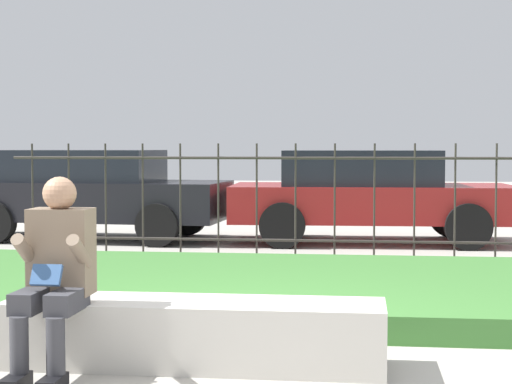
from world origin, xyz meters
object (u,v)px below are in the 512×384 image
at_px(person_seated_reader, 55,269).
at_px(car_parked_center, 368,193).
at_px(stone_bench, 194,337).
at_px(car_parked_left, 92,192).

relative_size(person_seated_reader, car_parked_center, 0.29).
distance_m(person_seated_reader, car_parked_center, 7.89).
height_order(stone_bench, car_parked_left, car_parked_left).
distance_m(stone_bench, person_seated_reader, 0.98).
height_order(stone_bench, person_seated_reader, person_seated_reader).
xyz_separation_m(person_seated_reader, car_parked_left, (-2.19, 7.57, 0.06)).
bearing_deg(car_parked_center, car_parked_left, 178.82).
bearing_deg(stone_bench, car_parked_left, 112.44).
bearing_deg(car_parked_left, person_seated_reader, -70.51).
relative_size(car_parked_center, car_parked_left, 1.02).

